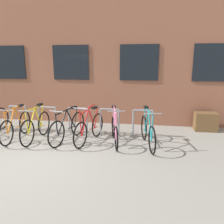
{
  "coord_description": "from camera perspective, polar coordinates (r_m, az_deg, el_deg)",
  "views": [
    {
      "loc": [
        2.64,
        -4.43,
        2.24
      ],
      "look_at": [
        1.72,
        1.6,
        0.81
      ],
      "focal_mm": 35.04,
      "sensor_mm": 36.0,
      "label": 1
    }
  ],
  "objects": [
    {
      "name": "ground_plane",
      "position": [
        5.62,
        -20.6,
        -11.18
      ],
      "size": [
        42.0,
        42.0,
        0.0
      ],
      "primitive_type": "plane",
      "color": "gray"
    },
    {
      "name": "storefront_building",
      "position": [
        10.56,
        -6.07,
        17.06
      ],
      "size": [
        28.0,
        5.17,
        5.93
      ],
      "color": "brown",
      "rests_on": "ground"
    },
    {
      "name": "bike_rack",
      "position": [
        7.23,
        -16.49,
        -1.16
      ],
      "size": [
        6.61,
        0.05,
        0.85
      ],
      "color": "gray",
      "rests_on": "ground"
    },
    {
      "name": "bicycle_yellow",
      "position": [
        6.68,
        -19.18,
        -3.56
      ],
      "size": [
        0.44,
        1.73,
        1.03
      ],
      "color": "black",
      "rests_on": "ground"
    },
    {
      "name": "bicycle_orange",
      "position": [
        7.01,
        -23.7,
        -3.3
      ],
      "size": [
        0.44,
        1.79,
        0.99
      ],
      "color": "black",
      "rests_on": "ground"
    },
    {
      "name": "bicycle_red",
      "position": [
        6.22,
        -5.87,
        -4.18
      ],
      "size": [
        0.55,
        1.7,
        1.08
      ],
      "color": "black",
      "rests_on": "ground"
    },
    {
      "name": "bicycle_pink",
      "position": [
        6.08,
        0.69,
        -4.7
      ],
      "size": [
        0.53,
        1.65,
        1.04
      ],
      "color": "black",
      "rests_on": "ground"
    },
    {
      "name": "bicycle_black",
      "position": [
        6.39,
        -11.42,
        -3.89
      ],
      "size": [
        0.57,
        1.78,
        0.99
      ],
      "color": "black",
      "rests_on": "ground"
    },
    {
      "name": "bicycle_teal",
      "position": [
        5.97,
        9.3,
        -5.04
      ],
      "size": [
        0.51,
        1.72,
        1.04
      ],
      "color": "black",
      "rests_on": "ground"
    },
    {
      "name": "planter_box",
      "position": [
        7.79,
        23.21,
        -2.32
      ],
      "size": [
        0.7,
        0.44,
        0.6
      ],
      "primitive_type": "cube",
      "color": "brown",
      "rests_on": "ground"
    }
  ]
}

